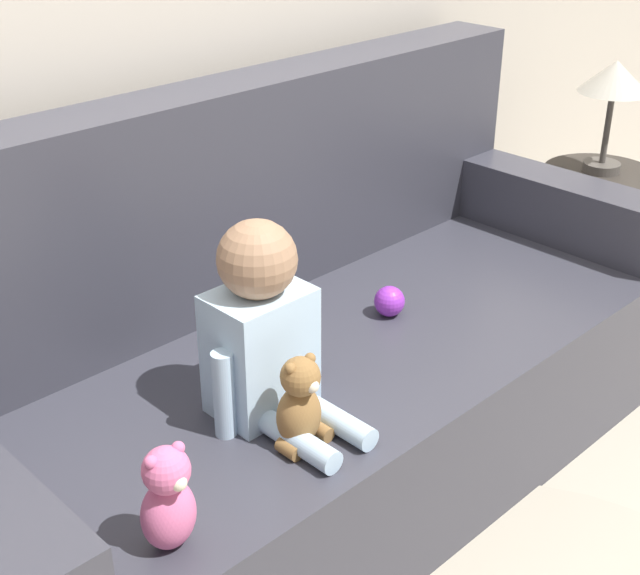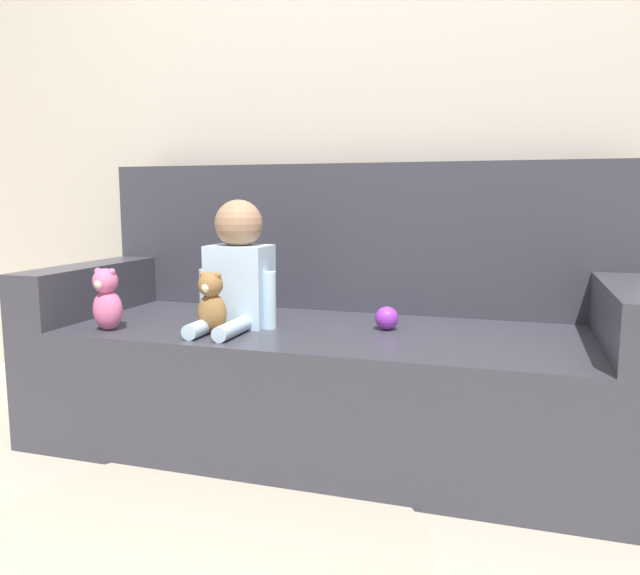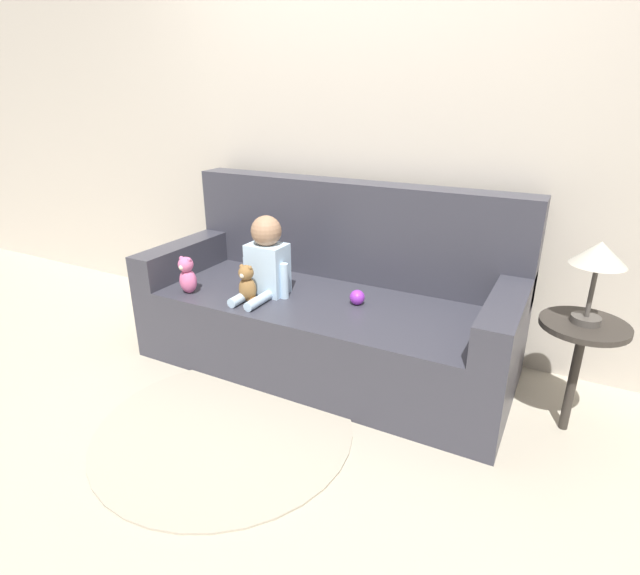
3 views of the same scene
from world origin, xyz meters
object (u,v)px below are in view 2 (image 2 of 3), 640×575
(couch, at_px, (336,345))
(toy_ball, at_px, (387,318))
(person_baby, at_px, (238,271))
(teddy_bear_brown, at_px, (211,305))
(plush_toy_side, at_px, (107,300))

(couch, xyz_separation_m, toy_ball, (0.20, -0.10, 0.13))
(person_baby, relative_size, teddy_bear_brown, 2.13)
(person_baby, height_order, teddy_bear_brown, person_baby)
(person_baby, relative_size, toy_ball, 5.48)
(teddy_bear_brown, xyz_separation_m, plush_toy_side, (-0.36, -0.06, 0.01))
(teddy_bear_brown, bearing_deg, toy_ball, 23.67)
(couch, xyz_separation_m, plush_toy_side, (-0.69, -0.39, 0.20))
(plush_toy_side, relative_size, toy_ball, 2.65)
(couch, xyz_separation_m, person_baby, (-0.30, -0.19, 0.28))
(person_baby, bearing_deg, toy_ball, 10.44)
(couch, bearing_deg, toy_ball, -26.09)
(person_baby, distance_m, plush_toy_side, 0.45)
(teddy_bear_brown, distance_m, toy_ball, 0.58)
(couch, relative_size, plush_toy_side, 9.71)
(person_baby, bearing_deg, couch, 33.01)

